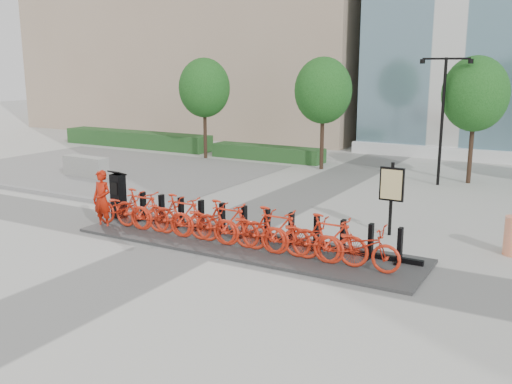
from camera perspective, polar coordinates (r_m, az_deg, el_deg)
The scene contains 26 objects.
ground at distance 15.67m, azimuth -5.93°, elevation -4.93°, with size 120.00×120.00×0.00m, color #ADACA3.
gravel_patch at distance 27.19m, azimuth -14.56°, elevation 2.19°, with size 14.00×14.00×0.00m, color #4E4E4D.
curb at distance 23.87m, azimuth -23.08°, elevation 0.37°, with size 14.00×0.25×0.15m, color gray.
hedge_a at distance 34.53m, azimuth -11.89°, elevation 5.19°, with size 10.00×1.40×0.90m, color #204B22.
hedge_b at distance 29.14m, azimuth 1.15°, elevation 3.95°, with size 6.00×1.20×0.70m, color #204B22.
tree_0 at distance 29.39m, azimuth -5.19°, elevation 10.32°, with size 2.60×2.60×5.10m.
tree_1 at distance 26.23m, azimuth 6.73°, elevation 10.03°, with size 2.60×2.60×5.10m.
tree_2 at distance 24.43m, azimuth 21.08°, elevation 9.13°, with size 2.60×2.60×5.10m.
streetlamp at distance 23.65m, azimuth 18.20°, elevation 8.14°, with size 2.00×0.20×5.00m.
dock_pad at distance 15.21m, azimuth -1.26°, elevation -5.24°, with size 9.60×2.40×0.08m, color #333333.
dock_rail_posts at distance 15.44m, azimuth -0.17°, elevation -3.17°, with size 8.02×0.50×0.85m, color black, non-canonical shape.
bike_0 at distance 17.06m, azimuth -13.20°, elevation -1.62°, with size 0.70×2.02×1.06m, color red.
bike_1 at distance 16.58m, azimuth -11.38°, elevation -1.73°, with size 0.55×1.96×1.18m, color red.
bike_2 at distance 16.14m, azimuth -9.44°, elevation -2.26°, with size 0.70×2.02×1.06m, color red.
bike_3 at distance 15.69m, azimuth -7.40°, elevation -2.39°, with size 0.55×1.96×1.18m, color red.
bike_4 at distance 15.30m, azimuth -5.23°, elevation -2.96°, with size 0.70×2.02×1.06m, color red.
bike_5 at distance 14.90m, azimuth -2.96°, elevation -3.11°, with size 0.55×1.96×1.18m, color red.
bike_6 at distance 14.55m, azimuth -0.56°, elevation -3.72°, with size 0.70×2.02×1.06m, color red.
bike_7 at distance 14.20m, azimuth 1.95°, elevation -3.89°, with size 0.55×1.96×1.18m, color red.
bike_8 at distance 13.91m, azimuth 4.59°, elevation -4.52°, with size 0.70×2.02×1.06m, color red.
bike_9 at distance 13.62m, azimuth 7.34°, elevation -4.71°, with size 0.55×1.96×1.18m, color red.
bike_10 at distance 13.39m, azimuth 10.19°, elevation -5.36°, with size 0.70×2.02×1.06m, color red.
kiosk at distance 18.04m, azimuth -13.61°, elevation -0.29°, with size 0.47×0.40×1.49m.
worker_red at distance 17.22m, azimuth -15.15°, elevation -0.73°, with size 0.63×0.41×1.73m, color #A81907.
jersey_barrier at distance 25.70m, azimuth -16.65°, elevation 2.46°, with size 2.24×0.61×0.87m, color gray.
map_sign at distance 16.26m, azimuth 13.41°, elevation 0.45°, with size 0.68×0.12×2.08m.
Camera 1 is at (8.76, -12.12, 4.67)m, focal length 40.00 mm.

